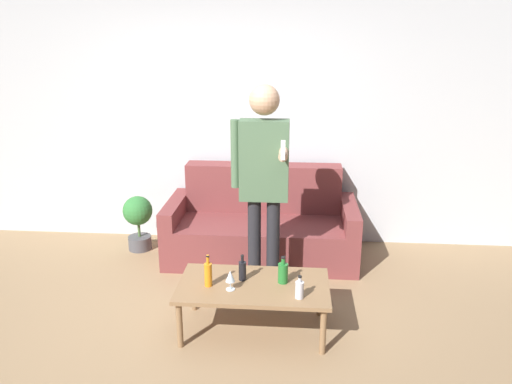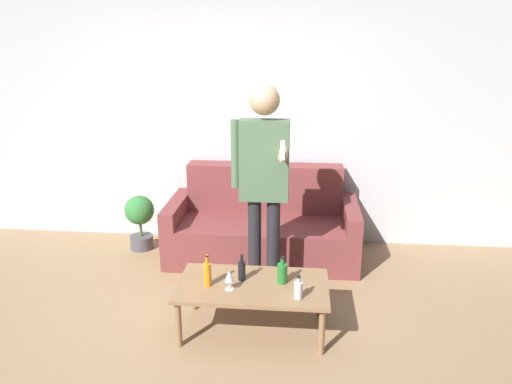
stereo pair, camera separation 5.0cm
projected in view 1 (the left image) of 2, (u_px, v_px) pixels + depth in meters
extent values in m
plane|color=#997A56|center=(193.00, 351.00, 3.49)|extent=(16.00, 16.00, 0.00)
cube|color=silver|center=(229.00, 113.00, 5.06)|extent=(8.00, 0.06, 2.70)
cube|color=brown|center=(260.00, 244.00, 4.78)|extent=(1.55, 0.60, 0.39)
cube|color=brown|center=(263.00, 206.00, 5.11)|extent=(1.55, 0.23, 0.87)
cube|color=brown|center=(176.00, 228.00, 4.93)|extent=(0.14, 0.83, 0.57)
cube|color=brown|center=(349.00, 233.00, 4.80)|extent=(0.14, 0.83, 0.57)
cube|color=#8E6B47|center=(254.00, 286.00, 3.64)|extent=(1.10, 0.60, 0.03)
cylinder|color=#8E6B47|center=(180.00, 325.00, 3.49)|extent=(0.04, 0.04, 0.35)
cylinder|color=#8E6B47|center=(323.00, 331.00, 3.42)|extent=(0.04, 0.04, 0.35)
cylinder|color=#8E6B47|center=(194.00, 290.00, 3.97)|extent=(0.04, 0.04, 0.35)
cylinder|color=#8E6B47|center=(320.00, 295.00, 3.89)|extent=(0.04, 0.04, 0.35)
cylinder|color=#23752D|center=(283.00, 273.00, 3.63)|extent=(0.07, 0.07, 0.15)
cylinder|color=#23752D|center=(283.00, 260.00, 3.60)|extent=(0.03, 0.03, 0.06)
cylinder|color=black|center=(283.00, 258.00, 3.59)|extent=(0.03, 0.03, 0.01)
cylinder|color=orange|center=(208.00, 275.00, 3.58)|extent=(0.06, 0.06, 0.17)
cylinder|color=orange|center=(208.00, 260.00, 3.54)|extent=(0.02, 0.02, 0.07)
cylinder|color=black|center=(208.00, 256.00, 3.54)|extent=(0.02, 0.02, 0.01)
cylinder|color=black|center=(242.00, 271.00, 3.67)|extent=(0.06, 0.06, 0.14)
cylinder|color=black|center=(242.00, 259.00, 3.64)|extent=(0.02, 0.02, 0.06)
cylinder|color=black|center=(242.00, 256.00, 3.64)|extent=(0.02, 0.02, 0.01)
cylinder|color=silver|center=(299.00, 290.00, 3.42)|extent=(0.06, 0.06, 0.12)
cylinder|color=silver|center=(300.00, 279.00, 3.40)|extent=(0.02, 0.02, 0.05)
cylinder|color=black|center=(300.00, 277.00, 3.39)|extent=(0.03, 0.03, 0.01)
cylinder|color=silver|center=(230.00, 289.00, 3.55)|extent=(0.06, 0.06, 0.01)
cylinder|color=silver|center=(230.00, 285.00, 3.54)|extent=(0.01, 0.01, 0.06)
cone|color=silver|center=(230.00, 276.00, 3.52)|extent=(0.07, 0.07, 0.08)
cylinder|color=#232328|center=(254.00, 247.00, 4.14)|extent=(0.11, 0.11, 0.85)
cylinder|color=#232328|center=(273.00, 248.00, 4.13)|extent=(0.11, 0.11, 0.85)
cube|color=#4C6B4C|center=(264.00, 161.00, 3.91)|extent=(0.39, 0.17, 0.64)
sphere|color=tan|center=(264.00, 100.00, 3.77)|extent=(0.23, 0.23, 0.23)
cylinder|color=#4C6B4C|center=(235.00, 154.00, 3.92)|extent=(0.07, 0.07, 0.54)
cylinder|color=tan|center=(284.00, 153.00, 3.74)|extent=(0.07, 0.28, 0.07)
cube|color=white|center=(283.00, 150.00, 3.56)|extent=(0.03, 0.03, 0.14)
cylinder|color=#4C4C51|center=(140.00, 243.00, 5.13)|extent=(0.23, 0.23, 0.14)
cylinder|color=#476B38|center=(139.00, 228.00, 5.08)|extent=(0.03, 0.03, 0.18)
sphere|color=#337A38|center=(138.00, 211.00, 5.02)|extent=(0.30, 0.30, 0.30)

